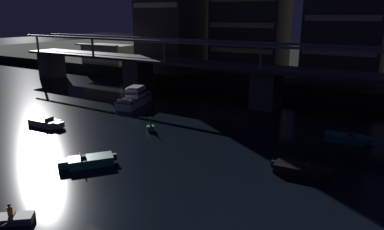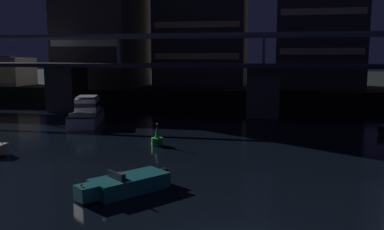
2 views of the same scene
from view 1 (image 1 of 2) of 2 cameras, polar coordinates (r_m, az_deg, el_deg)
name	(u,v)px [view 1 (image 1 of 2)]	position (r m, az deg, el deg)	size (l,w,h in m)	color
ground_plane	(88,211)	(26.66, -16.43, -14.59)	(400.00, 400.00, 0.00)	black
far_riverbank	(333,64)	(99.29, 21.78, 7.64)	(240.00, 80.00, 2.20)	black
river_bridge	(267,80)	(52.85, 11.99, 5.60)	(104.28, 6.40, 9.38)	#4C4944
tower_west_tall	(250,12)	(72.07, 9.44, 16.16)	(13.99, 8.62, 23.84)	#423D38
tower_central	(350,0)	(67.18, 24.22, 16.53)	(12.20, 12.23, 27.19)	#423D38
waterfront_pavilion	(108,54)	(87.21, -13.41, 9.57)	(12.40, 7.40, 4.70)	#B2AD9E
cabin_cruiser_near_left	(135,98)	(54.84, -9.16, 2.76)	(4.90, 9.34, 2.79)	silver
speedboat_near_center	(301,170)	(32.05, 17.13, -8.47)	(5.23, 2.12, 1.16)	black
speedboat_near_right	(88,161)	(33.74, -16.39, -7.16)	(4.03, 4.67, 1.16)	#196066
speedboat_mid_left	(46,123)	(47.20, -22.52, -1.18)	(5.23, 2.14, 1.16)	beige
speedboat_mid_center	(346,138)	(41.72, 23.61, -3.44)	(5.23, 2.28, 1.16)	#196066
channel_buoy	(151,127)	(42.15, -6.72, -1.91)	(0.90, 0.90, 1.76)	green
dinghy_with_paddler	(13,218)	(27.01, -27.01, -14.68)	(2.69, 2.66, 1.36)	gray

